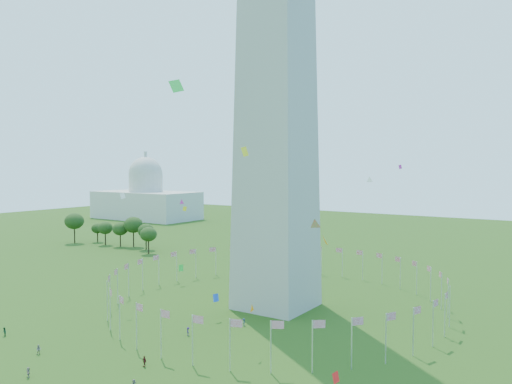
% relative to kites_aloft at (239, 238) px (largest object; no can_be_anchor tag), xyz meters
% --- Properties ---
extents(ground, '(600.00, 600.00, 0.00)m').
position_rel_kites_aloft_xyz_m(ground, '(-6.65, -25.02, -20.70)').
color(ground, '#20420F').
rests_on(ground, ground).
extents(flag_ring, '(80.24, 80.24, 9.00)m').
position_rel_kites_aloft_xyz_m(flag_ring, '(-6.65, 24.98, -16.20)').
color(flag_ring, silver).
rests_on(flag_ring, ground).
extents(capitol_building, '(70.00, 35.00, 46.00)m').
position_rel_kites_aloft_xyz_m(capitol_building, '(-186.65, 154.98, 2.30)').
color(capitol_building, beige).
rests_on(capitol_building, ground).
extents(crowd, '(91.29, 68.81, 1.98)m').
position_rel_kites_aloft_xyz_m(crowd, '(1.44, -24.78, -19.83)').
color(crowd, '#292929').
rests_on(crowd, ground).
extents(kites_aloft, '(81.73, 72.22, 40.67)m').
position_rel_kites_aloft_xyz_m(kites_aloft, '(0.00, 0.00, 0.00)').
color(kites_aloft, orange).
rests_on(kites_aloft, ground).
extents(tree_line_west, '(56.00, 16.21, 13.28)m').
position_rel_kites_aloft_xyz_m(tree_line_west, '(-113.28, 65.56, -14.96)').
color(tree_line_west, '#2C4F1A').
rests_on(tree_line_west, ground).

